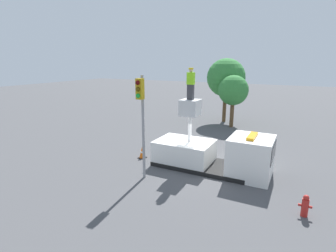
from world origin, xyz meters
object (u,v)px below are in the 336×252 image
at_px(tree_left_bg, 233,91).
at_px(bucket_truck, 213,154).
at_px(traffic_cone_rear, 142,153).
at_px(fire_hydrant, 305,206).
at_px(tree_right_bg, 226,78).
at_px(worker, 191,84).
at_px(traffic_light_pole, 141,107).

bearing_deg(tree_left_bg, bucket_truck, -81.64).
xyz_separation_m(traffic_cone_rear, tree_left_bg, (2.99, 10.66, 3.04)).
bearing_deg(tree_left_bg, fire_hydrant, -64.69).
height_order(fire_hydrant, traffic_cone_rear, fire_hydrant).
distance_m(traffic_cone_rear, tree_left_bg, 11.48).
bearing_deg(tree_left_bg, tree_right_bg, 123.32).
height_order(worker, tree_right_bg, tree_right_bg).
relative_size(traffic_cone_rear, tree_left_bg, 0.15).
height_order(worker, traffic_light_pole, worker).
xyz_separation_m(bucket_truck, traffic_cone_rear, (-4.51, -0.34, -0.55)).
height_order(tree_left_bg, tree_right_bg, tree_right_bg).
bearing_deg(fire_hydrant, traffic_light_pole, -179.87).
distance_m(bucket_truck, fire_hydrant, 5.50).
relative_size(traffic_light_pole, fire_hydrant, 5.84).
relative_size(bucket_truck, traffic_cone_rear, 8.95).
relative_size(traffic_light_pole, traffic_cone_rear, 7.30).
xyz_separation_m(bucket_truck, traffic_light_pole, (-2.86, -2.84, 2.87)).
bearing_deg(bucket_truck, tree_right_bg, 102.68).
bearing_deg(traffic_light_pole, traffic_cone_rear, 123.43).
distance_m(worker, tree_right_bg, 12.26).
bearing_deg(worker, tree_right_bg, 96.14).
height_order(fire_hydrant, tree_right_bg, tree_right_bg).
height_order(bucket_truck, tree_left_bg, tree_left_bg).
bearing_deg(worker, traffic_cone_rear, -173.66).
xyz_separation_m(worker, fire_hydrant, (6.13, -2.82, -4.32)).
relative_size(traffic_light_pole, tree_right_bg, 0.85).
bearing_deg(bucket_truck, tree_left_bg, 98.36).
height_order(worker, traffic_cone_rear, worker).
relative_size(worker, tree_right_bg, 0.28).
height_order(bucket_truck, traffic_cone_rear, bucket_truck).
bearing_deg(tree_left_bg, worker, -89.53).
bearing_deg(tree_left_bg, traffic_cone_rear, -105.68).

